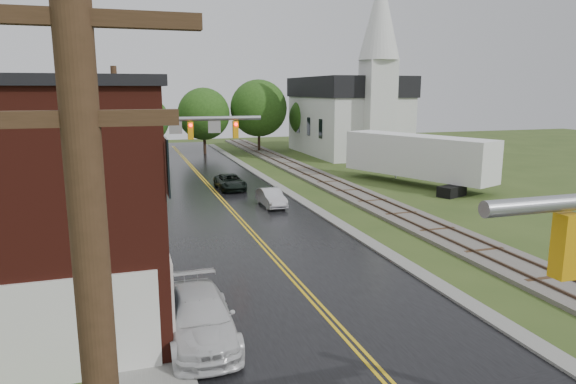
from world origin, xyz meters
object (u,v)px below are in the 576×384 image
utility_pole_c (120,126)px  suv_dark (230,182)px  traffic_signal_far (178,140)px  utility_pole_b (119,156)px  pickup_white (200,318)px  church (351,107)px  sedan_silver (271,198)px  tree_left_e (97,124)px  tree_left_c (24,134)px  semi_trailer (417,156)px

utility_pole_c → suv_dark: bearing=-44.5°
traffic_signal_far → utility_pole_b: (-3.33, -5.00, -0.25)m
utility_pole_b → traffic_signal_far: bearing=56.3°
suv_dark → pickup_white: (-5.93, -24.59, 0.14)m
church → sedan_silver: 30.44m
utility_pole_c → pickup_white: (2.24, -32.63, -3.97)m
tree_left_e → suv_dark: 14.87m
tree_left_c → sedan_silver: tree_left_c is taller
tree_left_e → suv_dark: size_ratio=1.86×
traffic_signal_far → utility_pole_c: bearing=101.1°
sedan_silver → traffic_signal_far: bearing=-162.5°
utility_pole_c → tree_left_c: utility_pole_c is taller
utility_pole_b → church: bearing=49.8°
utility_pole_b → pickup_white: (2.24, -10.63, -3.97)m
traffic_signal_far → church: bearing=48.7°
pickup_white → church: bearing=60.7°
tree_left_e → utility_pole_b: bearing=-85.1°
church → tree_left_e: (-28.85, -7.84, -1.02)m
tree_left_c → suv_dark: tree_left_c is taller
utility_pole_b → pickup_white: bearing=-78.1°
utility_pole_c → semi_trailer: (23.56, -10.73, -2.27)m
tree_left_e → pickup_white: tree_left_e is taller
church → utility_pole_c: (-26.80, -9.74, -1.11)m
utility_pole_c → tree_left_c: (-7.05, -4.10, -0.21)m
traffic_signal_far → pickup_white: size_ratio=1.41×
church → semi_trailer: (-3.24, -20.47, -3.38)m
utility_pole_b → tree_left_e: (-2.05, 23.90, 0.09)m
tree_left_e → semi_trailer: (25.60, -12.63, -2.36)m
traffic_signal_far → suv_dark: 11.08m
utility_pole_c → suv_dark: utility_pole_c is taller
church → tree_left_c: size_ratio=2.61×
church → tree_left_e: 29.91m
tree_left_e → pickup_white: 35.03m
church → tree_left_e: church is taller
utility_pole_b → tree_left_c: (-7.05, 17.90, -0.21)m
tree_left_c → tree_left_e: 7.82m
church → utility_pole_c: bearing=-160.0°
church → traffic_signal_far: (-23.47, -26.74, -0.86)m
tree_left_c → pickup_white: tree_left_c is taller
tree_left_c → semi_trailer: (30.60, -6.63, -2.06)m
tree_left_e → sedan_silver: (11.71, -16.76, -4.20)m
sedan_silver → church: bearing=54.0°
traffic_signal_far → semi_trailer: (20.22, 6.27, -2.52)m
church → traffic_signal_far: bearing=-131.3°
sedan_silver → semi_trailer: bearing=15.4°
suv_dark → tree_left_c: bearing=164.2°
sedan_silver → semi_trailer: semi_trailer is taller
church → suv_dark: church is taller
utility_pole_c → suv_dark: (8.18, -8.04, -4.11)m
sedan_silver → pickup_white: bearing=-113.8°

